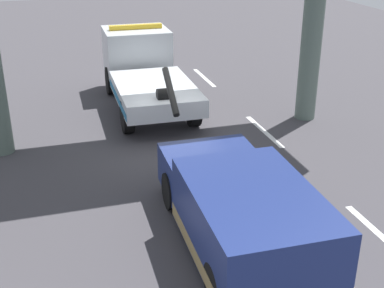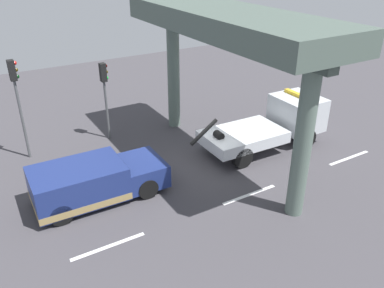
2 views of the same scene
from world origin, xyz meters
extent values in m
cube|color=#423F44|center=(0.00, 0.00, -0.05)|extent=(60.00, 40.00, 0.10)
cube|color=silver|center=(-6.00, -2.95, 0.00)|extent=(2.60, 0.16, 0.01)
cube|color=silver|center=(0.00, -2.95, 0.00)|extent=(2.60, 0.16, 0.01)
cube|color=silver|center=(6.00, -2.95, 0.00)|extent=(2.60, 0.16, 0.01)
cube|color=silver|center=(1.88, 0.03, 0.93)|extent=(3.89, 2.49, 0.55)
cube|color=silver|center=(5.21, -0.05, 1.48)|extent=(2.10, 2.35, 1.65)
cube|color=black|center=(5.83, -0.06, 1.84)|extent=(0.11, 2.21, 0.66)
cube|color=#196B9E|center=(1.91, 1.23, 0.84)|extent=(3.65, 0.10, 0.20)
cylinder|color=black|center=(-0.31, 0.07, 1.66)|extent=(1.42, 0.21, 1.07)
cylinder|color=black|center=(0.50, 0.06, 1.32)|extent=(0.37, 0.46, 0.36)
cube|color=yellow|center=(5.21, -0.05, 2.38)|extent=(0.28, 1.92, 0.16)
cylinder|color=black|center=(5.03, 1.00, 0.50)|extent=(1.01, 0.34, 1.00)
cylinder|color=black|center=(4.99, -1.08, 0.50)|extent=(1.01, 0.34, 1.00)
cylinder|color=black|center=(1.14, 1.08, 0.50)|extent=(1.01, 0.34, 1.00)
cylinder|color=black|center=(1.09, -1.00, 0.50)|extent=(1.01, 0.34, 1.00)
cube|color=navy|center=(-6.03, 0.01, 0.91)|extent=(3.50, 2.28, 1.35)
cube|color=navy|center=(-3.44, -0.04, 0.71)|extent=(1.77, 2.15, 0.95)
cube|color=black|center=(-4.28, -0.02, 1.20)|extent=(0.10, 1.94, 0.59)
cube|color=#9E8451|center=(-6.03, 0.01, 0.41)|extent=(3.52, 2.29, 0.28)
cylinder|color=black|center=(-3.57, 0.92, 0.42)|extent=(0.85, 0.30, 0.84)
cylinder|color=black|center=(-3.61, -1.00, 0.42)|extent=(0.85, 0.30, 0.84)
cylinder|color=black|center=(-6.96, 1.00, 0.42)|extent=(0.85, 0.30, 0.84)
cylinder|color=black|center=(-7.00, -0.92, 0.42)|extent=(0.85, 0.30, 0.84)
cylinder|color=#596B60|center=(0.73, -4.70, 2.95)|extent=(0.65, 0.65, 5.89)
camera|label=1|loc=(-13.49, 3.41, 6.09)|focal=48.54mm
camera|label=2|loc=(-8.91, -13.29, 9.14)|focal=37.19mm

